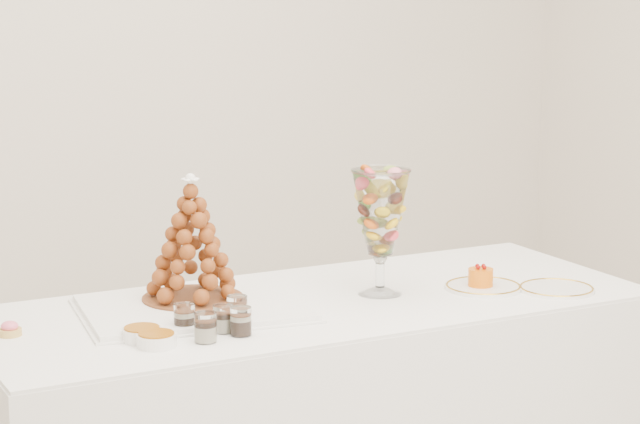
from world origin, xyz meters
TOP-DOWN VIEW (x-y plane):
  - buffet_table at (0.07, 0.26)m, footprint 1.92×0.81m
  - lace_tray at (-0.27, 0.32)m, footprint 0.65×0.52m
  - macaron_vase at (0.28, 0.25)m, footprint 0.16×0.16m
  - cake_plate at (0.57, 0.15)m, footprint 0.22×0.22m
  - spare_plate at (0.75, 0.03)m, footprint 0.22×0.22m
  - pink_tart at (-0.77, 0.34)m, footprint 0.06×0.06m
  - verrine_a at (-0.36, 0.16)m, footprint 0.06×0.06m
  - verrine_b at (-0.28, 0.11)m, footprint 0.06×0.06m
  - verrine_c at (-0.21, 0.17)m, footprint 0.07×0.07m
  - verrine_d at (-0.35, 0.05)m, footprint 0.06×0.06m
  - verrine_e at (-0.25, 0.06)m, footprint 0.06×0.06m
  - ramekin_back at (-0.49, 0.14)m, footprint 0.10×0.10m
  - ramekin_front at (-0.47, 0.08)m, footprint 0.10×0.10m
  - croquembouche at (-0.24, 0.39)m, footprint 0.29×0.29m
  - mousse_cake at (0.56, 0.15)m, footprint 0.07×0.07m

SIDE VIEW (x-z plane):
  - buffet_table at x=0.07m, z-range 0.00..0.72m
  - spare_plate at x=0.75m, z-range 0.72..0.73m
  - cake_plate at x=0.57m, z-range 0.72..0.73m
  - lace_tray at x=-0.27m, z-range 0.72..0.74m
  - ramekin_front at x=-0.47m, z-range 0.72..0.75m
  - ramekin_back at x=-0.49m, z-range 0.72..0.75m
  - pink_tart at x=-0.77m, z-range 0.72..0.76m
  - verrine_b at x=-0.28m, z-range 0.72..0.79m
  - verrine_a at x=-0.36m, z-range 0.72..0.80m
  - verrine_c at x=-0.21m, z-range 0.72..0.80m
  - mousse_cake at x=0.56m, z-range 0.73..0.79m
  - verrine_e at x=-0.25m, z-range 0.72..0.80m
  - verrine_d at x=-0.35m, z-range 0.72..0.80m
  - croquembouche at x=-0.24m, z-range 0.74..1.09m
  - macaron_vase at x=0.28m, z-range 0.78..1.14m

